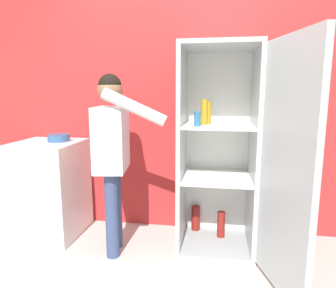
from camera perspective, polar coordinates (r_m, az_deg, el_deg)
ground_plane at (r=2.46m, az=1.51°, el=-24.87°), size 12.00×12.00×0.00m
wall_back at (r=3.00m, az=4.07°, el=7.39°), size 7.00×0.06×2.55m
refrigerator at (r=2.59m, az=11.68°, el=-1.75°), size 0.89×1.25×1.80m
person at (r=2.56m, az=-10.49°, el=0.02°), size 0.66×0.57×1.55m
counter at (r=3.21m, az=-21.75°, el=-7.90°), size 0.62×0.65×0.93m
bowl at (r=3.11m, az=-20.10°, el=1.09°), size 0.21×0.21×0.07m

